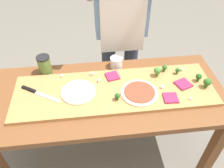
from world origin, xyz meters
name	(u,v)px	position (x,y,z in m)	size (l,w,h in m)	color
ground_plane	(109,153)	(0.00, 0.00, 0.00)	(8.00, 8.00, 0.00)	#6B665B
prep_table	(108,104)	(0.00, 0.00, 0.65)	(1.59, 0.69, 0.77)	brown
cutting_board	(115,91)	(0.05, 0.00, 0.78)	(1.32, 0.41, 0.02)	#B27F47
chefs_knife	(35,92)	(-0.47, 0.03, 0.80)	(0.26, 0.18, 0.02)	#B7BABF
pizza_whole_cheese_artichoke	(79,91)	(-0.19, 0.00, 0.80)	(0.23, 0.23, 0.02)	beige
pizza_whole_tomato_red	(139,92)	(0.20, -0.05, 0.80)	(0.24, 0.24, 0.02)	beige
pizza_slice_near_right	(112,76)	(0.05, 0.13, 0.80)	(0.09, 0.09, 0.01)	#9E234C
pizza_slice_far_right	(183,84)	(0.51, -0.01, 0.80)	(0.09, 0.09, 0.01)	#9E234C
pizza_slice_far_left	(171,98)	(0.39, -0.12, 0.80)	(0.09, 0.09, 0.01)	#9E234C
broccoli_floret_front_left	(207,82)	(0.65, -0.05, 0.84)	(0.05, 0.05, 0.07)	#366618
broccoli_floret_center_left	(177,71)	(0.51, 0.11, 0.82)	(0.03, 0.03, 0.05)	#2C5915
broccoli_floret_front_mid	(199,77)	(0.62, 0.02, 0.83)	(0.04, 0.04, 0.06)	#2C5915
broccoli_floret_back_right	(117,96)	(0.05, -0.09, 0.83)	(0.04, 0.04, 0.05)	#2C5915
broccoli_floret_front_right	(157,71)	(0.36, 0.10, 0.84)	(0.05, 0.05, 0.07)	#487A23
broccoli_floret_center_right	(165,68)	(0.43, 0.15, 0.83)	(0.04, 0.04, 0.05)	#366618
cheese_crumble_a	(191,99)	(0.51, -0.15, 0.80)	(0.01, 0.01, 0.01)	white
cheese_crumble_b	(62,76)	(-0.30, 0.17, 0.80)	(0.02, 0.02, 0.02)	white
cheese_crumble_c	(162,87)	(0.36, -0.02, 0.80)	(0.02, 0.02, 0.02)	white
cheese_crumble_d	(99,81)	(-0.05, 0.08, 0.80)	(0.02, 0.02, 0.02)	white
cheese_crumble_e	(182,70)	(0.56, 0.14, 0.80)	(0.02, 0.02, 0.02)	silver
cheese_crumble_f	(92,74)	(-0.09, 0.16, 0.80)	(0.02, 0.02, 0.02)	silver
flour_cup	(116,63)	(0.09, 0.27, 0.80)	(0.09, 0.09, 0.08)	white
sauce_jar	(45,65)	(-0.42, 0.26, 0.84)	(0.09, 0.09, 0.14)	#517033
cook_center	(121,21)	(0.16, 0.54, 1.00)	(0.54, 0.39, 1.67)	#333847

